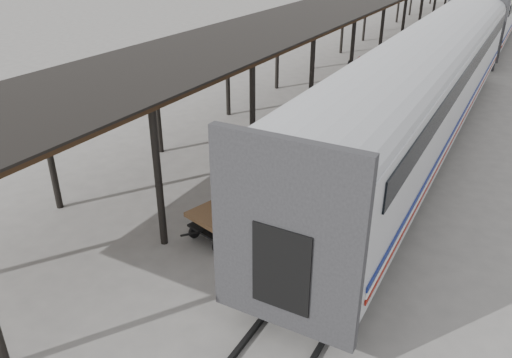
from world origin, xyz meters
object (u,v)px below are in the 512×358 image
object	(u,v)px
luggage_tug	(363,72)
porter	(226,187)
pedestrian	(349,79)
baggage_cart	(232,212)

from	to	relation	value
luggage_tug	porter	bearing A→B (deg)	-91.03
luggage_tug	pedestrian	world-z (taller)	pedestrian
luggage_tug	pedestrian	xyz separation A→B (m)	(0.24, -3.04, 0.37)
luggage_tug	pedestrian	size ratio (longest dim) A/B	0.82
porter	pedestrian	world-z (taller)	porter
porter	pedestrian	size ratio (longest dim) A/B	0.96
luggage_tug	pedestrian	distance (m)	3.07
porter	pedestrian	bearing A→B (deg)	-1.70
baggage_cart	porter	size ratio (longest dim) A/B	1.42
baggage_cart	porter	distance (m)	1.34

